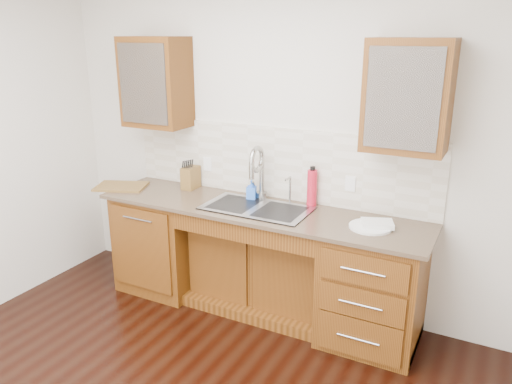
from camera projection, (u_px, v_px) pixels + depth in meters
The scene contains 23 objects.
wall_back at pixel (278, 144), 4.11m from camera, with size 4.00×0.10×2.70m, color silver.
base_cabinet_left at pixel (165, 240), 4.50m from camera, with size 0.70×0.62×0.88m, color #593014.
base_cabinet_center at pixel (263, 267), 4.19m from camera, with size 1.20×0.44×0.70m, color #593014.
base_cabinet_right at pixel (373, 287), 3.67m from camera, with size 0.70×0.62×0.88m, color #593014.
countertop at pixel (257, 210), 3.93m from camera, with size 2.70×0.65×0.03m, color #84705B.
backsplash at pixel (275, 163), 4.11m from camera, with size 2.70×0.02×0.59m, color beige.
sink at pixel (257, 219), 3.94m from camera, with size 0.84×0.46×0.19m, color #9E9EA5.
faucet at pixel (262, 176), 4.08m from camera, with size 0.04×0.04×0.40m, color #999993.
filter_tap at pixel (290, 189), 4.01m from camera, with size 0.02×0.02×0.24m, color #999993.
upper_cabinet_left at pixel (156, 82), 4.24m from camera, with size 0.55×0.34×0.75m, color #593014.
upper_cabinet_right at pixel (408, 96), 3.32m from camera, with size 0.55×0.34×0.75m, color #593014.
outlet_left at pixel (208, 164), 4.40m from camera, with size 0.08×0.01×0.12m, color white.
outlet_right at pixel (350, 184), 3.84m from camera, with size 0.08×0.01×0.12m, color white.
soap_bottle at pixel (251, 190), 4.10m from camera, with size 0.07×0.08×0.17m, color blue.
water_bottle at pixel (312, 188), 3.95m from camera, with size 0.08×0.08×0.29m, color red.
plate at pixel (370, 227), 3.53m from camera, with size 0.30×0.30×0.02m, color white.
dish_towel at pixel (377, 224), 3.52m from camera, with size 0.22×0.16×0.03m, color beige.
knife_block at pixel (191, 178), 4.40m from camera, with size 0.11×0.18×0.19m, color #AA7A3B.
cutting_board at pixel (121, 186), 4.45m from camera, with size 0.43×0.30×0.02m, color #975D21.
cup_left_a at pixel (152, 88), 4.28m from camera, with size 0.12×0.12×0.10m, color silver.
cup_left_b at pixel (166, 90), 4.21m from camera, with size 0.09×0.09×0.09m, color white.
cup_right_a at pixel (400, 103), 3.36m from camera, with size 0.13×0.13×0.10m, color white.
cup_right_b at pixel (418, 105), 3.31m from camera, with size 0.10×0.10×0.10m, color white.
Camera 1 is at (1.69, -1.87, 2.23)m, focal length 35.00 mm.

